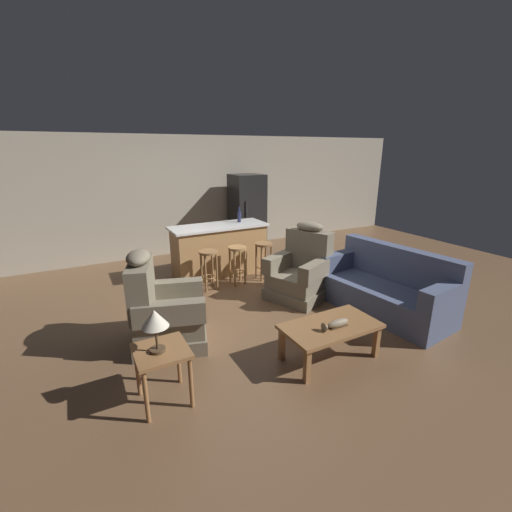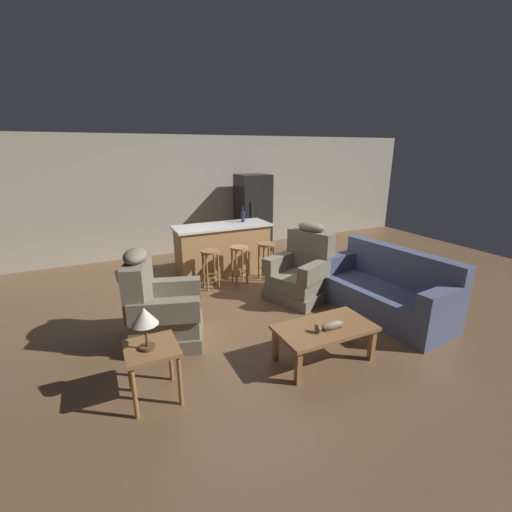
{
  "view_description": "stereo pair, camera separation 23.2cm",
  "coord_description": "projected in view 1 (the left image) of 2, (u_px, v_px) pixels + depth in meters",
  "views": [
    {
      "loc": [
        -2.35,
        -4.45,
        2.3
      ],
      "look_at": [
        0.01,
        -0.1,
        0.75
      ],
      "focal_mm": 24.0,
      "sensor_mm": 36.0,
      "label": 1
    },
    {
      "loc": [
        -2.14,
        -4.56,
        2.3
      ],
      "look_at": [
        0.01,
        -0.1,
        0.75
      ],
      "focal_mm": 24.0,
      "sensor_mm": 36.0,
      "label": 2
    }
  ],
  "objects": [
    {
      "name": "kitchen_island",
      "position": [
        219.0,
        250.0,
        6.48
      ],
      "size": [
        1.8,
        0.7,
        0.95
      ],
      "color": "#AD7F4C",
      "rests_on": "ground_plane"
    },
    {
      "name": "ground_plane",
      "position": [
        253.0,
        299.0,
        5.49
      ],
      "size": [
        12.0,
        12.0,
        0.0
      ],
      "color": "brown"
    },
    {
      "name": "couch",
      "position": [
        386.0,
        289.0,
        5.01
      ],
      "size": [
        1.04,
        1.98,
        0.94
      ],
      "rotation": [
        0.0,
        0.0,
        3.25
      ],
      "color": "#4C5675",
      "rests_on": "ground_plane"
    },
    {
      "name": "fish_figurine",
      "position": [
        336.0,
        324.0,
        3.76
      ],
      "size": [
        0.34,
        0.1,
        0.1
      ],
      "color": "#4C3823",
      "rests_on": "coffee_table"
    },
    {
      "name": "bottle_tall_green",
      "position": [
        239.0,
        216.0,
        6.58
      ],
      "size": [
        0.07,
        0.07,
        0.3
      ],
      "color": "#23284C",
      "rests_on": "kitchen_island"
    },
    {
      "name": "bar_stool_middle",
      "position": [
        237.0,
        258.0,
        5.99
      ],
      "size": [
        0.32,
        0.32,
        0.68
      ],
      "color": "#A87A47",
      "rests_on": "ground_plane"
    },
    {
      "name": "recliner_near_island",
      "position": [
        301.0,
        271.0,
        5.49
      ],
      "size": [
        1.1,
        1.1,
        1.2
      ],
      "rotation": [
        0.0,
        0.0,
        3.55
      ],
      "color": "#756B56",
      "rests_on": "ground_plane"
    },
    {
      "name": "refrigerator",
      "position": [
        247.0,
        213.0,
        7.92
      ],
      "size": [
        0.7,
        0.69,
        1.76
      ],
      "color": "black",
      "rests_on": "ground_plane"
    },
    {
      "name": "end_table",
      "position": [
        162.0,
        359.0,
        3.14
      ],
      "size": [
        0.48,
        0.48,
        0.56
      ],
      "color": "olive",
      "rests_on": "ground_plane"
    },
    {
      "name": "recliner_near_lamp",
      "position": [
        163.0,
        311.0,
        4.15
      ],
      "size": [
        1.05,
        1.05,
        1.2
      ],
      "rotation": [
        0.0,
        0.0,
        -0.3
      ],
      "color": "#756B56",
      "rests_on": "ground_plane"
    },
    {
      "name": "coffee_table",
      "position": [
        330.0,
        329.0,
        3.85
      ],
      "size": [
        1.1,
        0.6,
        0.42
      ],
      "color": "olive",
      "rests_on": "ground_plane"
    },
    {
      "name": "bar_stool_right",
      "position": [
        264.0,
        254.0,
        6.23
      ],
      "size": [
        0.32,
        0.32,
        0.68
      ],
      "color": "olive",
      "rests_on": "ground_plane"
    },
    {
      "name": "table_lamp",
      "position": [
        155.0,
        321.0,
        2.99
      ],
      "size": [
        0.24,
        0.24,
        0.41
      ],
      "color": "#4C3823",
      "rests_on": "end_table"
    },
    {
      "name": "back_wall",
      "position": [
        188.0,
        195.0,
        7.73
      ],
      "size": [
        12.0,
        0.05,
        2.6
      ],
      "color": "#A89E89",
      "rests_on": "ground_plane"
    },
    {
      "name": "bar_stool_left",
      "position": [
        209.0,
        263.0,
        5.75
      ],
      "size": [
        0.32,
        0.32,
        0.68
      ],
      "color": "olive",
      "rests_on": "ground_plane"
    }
  ]
}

